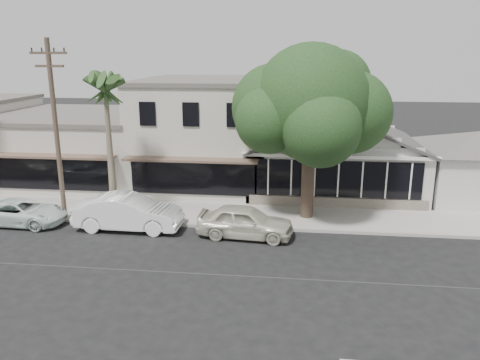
# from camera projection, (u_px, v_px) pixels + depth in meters

# --- Properties ---
(ground) EXTENTS (140.00, 140.00, 0.00)m
(ground) POSITION_uv_depth(u_px,v_px,m) (223.00, 275.00, 18.06)
(ground) COLOR black
(ground) RESTS_ON ground
(sidewalk_north) EXTENTS (90.00, 3.50, 0.15)m
(sidewalk_north) POSITION_uv_depth(u_px,v_px,m) (96.00, 210.00, 25.40)
(sidewalk_north) COLOR #9E9991
(sidewalk_north) RESTS_ON ground
(corner_shop) EXTENTS (10.40, 8.60, 5.10)m
(corner_shop) POSITION_uv_depth(u_px,v_px,m) (333.00, 149.00, 28.77)
(corner_shop) COLOR beige
(corner_shop) RESTS_ON ground
(side_cottage) EXTENTS (6.00, 6.00, 3.00)m
(side_cottage) POSITION_uv_depth(u_px,v_px,m) (476.00, 174.00, 27.21)
(side_cottage) COLOR beige
(side_cottage) RESTS_ON ground
(row_building_near) EXTENTS (8.00, 10.00, 6.50)m
(row_building_near) POSITION_uv_depth(u_px,v_px,m) (208.00, 133.00, 30.48)
(row_building_near) COLOR beige
(row_building_near) RESTS_ON ground
(row_building_midnear) EXTENTS (10.00, 10.00, 4.20)m
(row_building_midnear) POSITION_uv_depth(u_px,v_px,m) (78.00, 147.00, 31.79)
(row_building_midnear) COLOR beige
(row_building_midnear) RESTS_ON ground
(utility_pole) EXTENTS (1.80, 0.24, 9.00)m
(utility_pole) POSITION_uv_depth(u_px,v_px,m) (56.00, 127.00, 22.79)
(utility_pole) COLOR brown
(utility_pole) RESTS_ON ground
(car_0) EXTENTS (4.59, 2.18, 1.52)m
(car_0) POSITION_uv_depth(u_px,v_px,m) (245.00, 221.00, 21.64)
(car_0) COLOR beige
(car_0) RESTS_ON ground
(car_1) EXTENTS (5.18, 1.85, 1.70)m
(car_1) POSITION_uv_depth(u_px,v_px,m) (129.00, 212.00, 22.58)
(car_1) COLOR white
(car_1) RESTS_ON ground
(car_2) EXTENTS (4.51, 2.18, 1.24)m
(car_2) POSITION_uv_depth(u_px,v_px,m) (21.00, 212.00, 23.30)
(car_2) COLOR silver
(car_2) RESTS_ON ground
(shade_tree) EXTENTS (7.96, 7.20, 8.83)m
(shade_tree) POSITION_uv_depth(u_px,v_px,m) (309.00, 105.00, 22.92)
(shade_tree) COLOR #4B3B2E
(shade_tree) RESTS_ON ground
(palm_east) EXTENTS (3.06, 3.06, 7.85)m
(palm_east) POSITION_uv_depth(u_px,v_px,m) (105.00, 87.00, 22.57)
(palm_east) COLOR #726651
(palm_east) RESTS_ON ground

